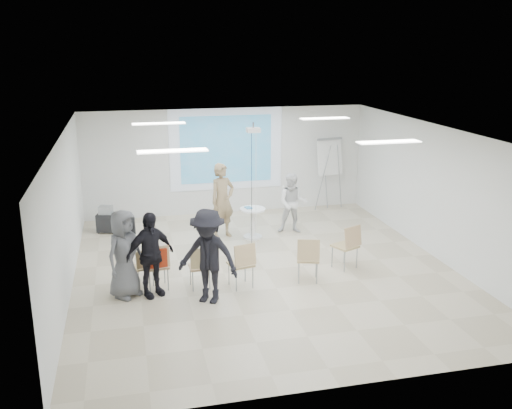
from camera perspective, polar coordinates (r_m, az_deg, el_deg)
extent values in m
cube|color=beige|center=(12.47, 0.84, -6.74)|extent=(8.00, 9.00, 0.10)
cube|color=white|center=(11.63, 0.91, 7.50)|extent=(8.00, 9.00, 0.10)
cube|color=silver|center=(16.29, -3.02, 4.37)|extent=(8.00, 0.10, 3.00)
cube|color=silver|center=(11.69, -18.77, -1.11)|extent=(0.10, 9.00, 3.00)
cube|color=silver|center=(13.49, 17.81, 1.19)|extent=(0.10, 9.00, 3.00)
cube|color=silver|center=(16.16, -2.99, 5.54)|extent=(3.20, 0.01, 2.30)
cube|color=teal|center=(16.14, -2.98, 5.53)|extent=(2.60, 0.01, 1.90)
cylinder|color=white|center=(14.40, -0.34, -3.24)|extent=(0.55, 0.55, 0.05)
cylinder|color=white|center=(14.29, -0.34, -1.92)|extent=(0.15, 0.15, 0.70)
cylinder|color=white|center=(14.18, -0.34, -0.48)|extent=(0.76, 0.76, 0.04)
cube|color=white|center=(14.17, -0.09, -0.39)|extent=(0.26, 0.22, 0.01)
cube|color=teal|center=(14.20, -0.76, -0.31)|extent=(0.19, 0.24, 0.02)
imported|color=#99815E|center=(14.20, -3.39, 0.87)|extent=(0.94, 0.82, 2.15)
imported|color=white|center=(14.60, 3.70, 0.43)|extent=(0.99, 0.87, 1.73)
cube|color=white|center=(14.38, -2.87, 2.47)|extent=(0.08, 0.11, 0.04)
cube|color=white|center=(14.71, 2.76, 1.77)|extent=(0.07, 0.13, 0.04)
cube|color=tan|center=(11.77, -11.22, -6.11)|extent=(0.46, 0.46, 0.04)
cube|color=tan|center=(11.53, -11.01, -5.38)|extent=(0.38, 0.17, 0.36)
cylinder|color=#95979D|center=(11.68, -11.65, -7.40)|extent=(0.02, 0.02, 0.39)
cylinder|color=gray|center=(11.76, -10.24, -7.16)|extent=(0.02, 0.02, 0.39)
cylinder|color=gray|center=(11.95, -12.07, -6.88)|extent=(0.02, 0.02, 0.39)
cylinder|color=#95999E|center=(12.02, -10.69, -6.65)|extent=(0.02, 0.02, 0.39)
cube|color=tan|center=(11.55, -9.89, -6.07)|extent=(0.49, 0.49, 0.04)
cube|color=tan|center=(11.26, -9.76, -5.20)|extent=(0.45, 0.14, 0.42)
cylinder|color=gray|center=(11.45, -10.57, -7.62)|extent=(0.03, 0.03, 0.47)
cylinder|color=gray|center=(11.51, -8.78, -7.42)|extent=(0.03, 0.03, 0.47)
cylinder|color=#92959A|center=(11.78, -10.86, -6.95)|extent=(0.03, 0.03, 0.47)
cylinder|color=#919499|center=(11.83, -9.13, -6.76)|extent=(0.03, 0.03, 0.47)
cube|color=tan|center=(11.49, -5.66, -6.20)|extent=(0.43, 0.43, 0.04)
cube|color=tan|center=(11.21, -5.53, -5.40)|extent=(0.42, 0.10, 0.40)
cylinder|color=gray|center=(11.40, -6.33, -7.64)|extent=(0.02, 0.02, 0.44)
cylinder|color=gray|center=(11.44, -4.65, -7.49)|extent=(0.02, 0.02, 0.44)
cylinder|color=gray|center=(11.70, -6.58, -7.00)|extent=(0.02, 0.02, 0.44)
cylinder|color=gray|center=(11.75, -4.95, -6.85)|extent=(0.02, 0.02, 0.44)
cube|color=tan|center=(11.46, -1.54, -5.98)|extent=(0.54, 0.54, 0.04)
cube|color=tan|center=(11.18, -1.09, -5.08)|extent=(0.46, 0.19, 0.43)
cylinder|color=#95989D|center=(11.33, -1.98, -7.59)|extent=(0.03, 0.03, 0.47)
cylinder|color=gray|center=(11.47, -0.31, -7.27)|extent=(0.03, 0.03, 0.47)
cylinder|color=gray|center=(11.64, -2.72, -6.94)|extent=(0.03, 0.03, 0.47)
cylinder|color=gray|center=(11.78, -1.09, -6.65)|extent=(0.03, 0.03, 0.47)
cube|color=tan|center=(11.78, 5.22, -5.41)|extent=(0.56, 0.56, 0.04)
cube|color=tan|center=(11.49, 5.28, -4.56)|extent=(0.46, 0.22, 0.43)
cylinder|color=gray|center=(11.70, 4.31, -6.85)|extent=(0.03, 0.03, 0.47)
cylinder|color=gray|center=(11.71, 6.10, -6.87)|extent=(0.03, 0.03, 0.47)
cylinder|color=gray|center=(12.04, 4.29, -6.18)|extent=(0.03, 0.03, 0.47)
cylinder|color=gray|center=(12.05, 6.03, -6.20)|extent=(0.03, 0.03, 0.47)
cube|color=tan|center=(12.54, 8.89, -4.13)|extent=(0.61, 0.61, 0.04)
cube|color=tan|center=(12.30, 9.68, -3.19)|extent=(0.46, 0.28, 0.44)
cylinder|color=gray|center=(12.38, 8.85, -5.65)|extent=(0.03, 0.03, 0.49)
cylinder|color=gray|center=(12.63, 10.05, -5.25)|extent=(0.03, 0.03, 0.49)
cylinder|color=gray|center=(12.62, 7.63, -5.17)|extent=(0.03, 0.03, 0.49)
cylinder|color=#96999E|center=(12.87, 8.82, -4.79)|extent=(0.03, 0.03, 0.49)
cube|color=#B03015|center=(11.25, -9.88, -5.33)|extent=(0.40, 0.13, 0.37)
imported|color=black|center=(11.49, -5.68, -6.01)|extent=(0.33, 0.25, 0.03)
imported|color=black|center=(11.08, -10.57, -4.35)|extent=(1.31, 1.09, 1.93)
imported|color=black|center=(10.65, -4.83, -4.57)|extent=(1.52, 1.32, 2.07)
imported|color=#5D5E63|center=(11.15, -13.03, -4.33)|extent=(1.12, 1.11, 1.95)
cylinder|color=#909398|center=(16.53, 6.70, 2.63)|extent=(0.40, 0.18, 1.94)
cylinder|color=#93959B|center=(16.80, 8.34, 2.78)|extent=(0.33, 0.29, 1.94)
cylinder|color=gray|center=(16.96, 6.94, 2.96)|extent=(0.09, 0.43, 1.93)
cube|color=white|center=(16.65, 7.38, 4.82)|extent=(0.79, 0.34, 1.08)
cube|color=gray|center=(16.60, 7.36, 6.52)|extent=(0.79, 0.19, 0.07)
cube|color=black|center=(15.28, -14.70, -1.73)|extent=(0.54, 0.48, 0.46)
cube|color=#92969A|center=(15.19, -14.79, -0.53)|extent=(0.39, 0.35, 0.20)
cylinder|color=black|center=(15.28, -15.45, -2.70)|extent=(0.07, 0.07, 0.06)
cylinder|color=black|center=(15.17, -14.12, -2.73)|extent=(0.07, 0.07, 0.06)
cylinder|color=black|center=(15.53, -15.16, -2.37)|extent=(0.07, 0.07, 0.06)
cylinder|color=black|center=(15.43, -13.84, -2.40)|extent=(0.07, 0.07, 0.06)
cube|color=white|center=(13.13, -0.27, 7.45)|extent=(0.30, 0.25, 0.10)
cylinder|color=gray|center=(13.12, -0.27, 7.93)|extent=(0.04, 0.04, 0.14)
cylinder|color=black|center=(13.33, -0.44, 1.28)|extent=(0.01, 0.01, 2.77)
cylinder|color=white|center=(13.33, 0.00, 1.28)|extent=(0.01, 0.01, 2.77)
cube|color=white|center=(13.31, -9.70, 7.99)|extent=(1.20, 0.30, 0.02)
cube|color=white|center=(14.12, 6.88, 8.55)|extent=(1.20, 0.30, 0.02)
cube|color=white|center=(9.86, -8.34, 5.33)|extent=(1.20, 0.30, 0.02)
cube|color=white|center=(10.93, 13.14, 6.12)|extent=(1.20, 0.30, 0.02)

